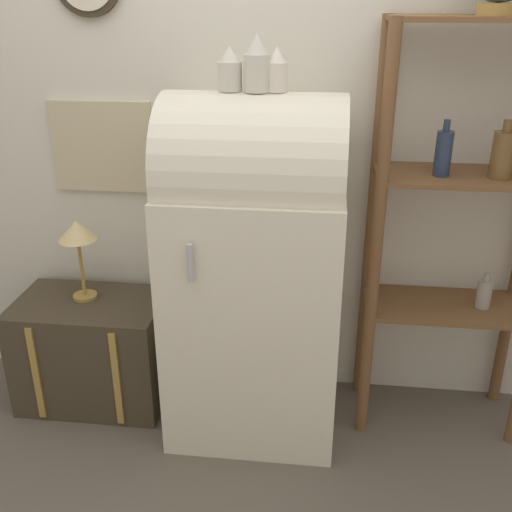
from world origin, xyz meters
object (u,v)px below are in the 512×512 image
at_px(vase_left, 230,70).
at_px(desk_lamp, 77,236).
at_px(vase_center, 257,65).
at_px(vase_right, 277,71).
at_px(suitcase_trunk, 94,350).
at_px(refrigerator, 255,267).

height_order(vase_left, desk_lamp, vase_left).
bearing_deg(vase_center, vase_right, 8.37).
distance_m(vase_left, vase_center, 0.11).
bearing_deg(suitcase_trunk, vase_center, -4.01).
distance_m(vase_left, desk_lamp, 1.02).
height_order(vase_left, vase_right, same).
bearing_deg(refrigerator, vase_left, 173.34).
relative_size(refrigerator, vase_left, 9.21).
bearing_deg(refrigerator, vase_right, 6.81).
relative_size(suitcase_trunk, vase_center, 3.31).
bearing_deg(vase_center, suitcase_trunk, 175.99).
relative_size(vase_center, desk_lamp, 0.54).
bearing_deg(suitcase_trunk, refrigerator, -3.99).
bearing_deg(vase_left, vase_center, -6.58).
relative_size(vase_left, desk_lamp, 0.42).
relative_size(suitcase_trunk, desk_lamp, 1.78).
height_order(vase_left, vase_center, vase_center).
height_order(suitcase_trunk, desk_lamp, desk_lamp).
xyz_separation_m(refrigerator, vase_center, (0.01, -0.00, 0.81)).
height_order(refrigerator, vase_center, vase_center).
distance_m(refrigerator, vase_center, 0.81).
bearing_deg(vase_left, suitcase_trunk, 176.38).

